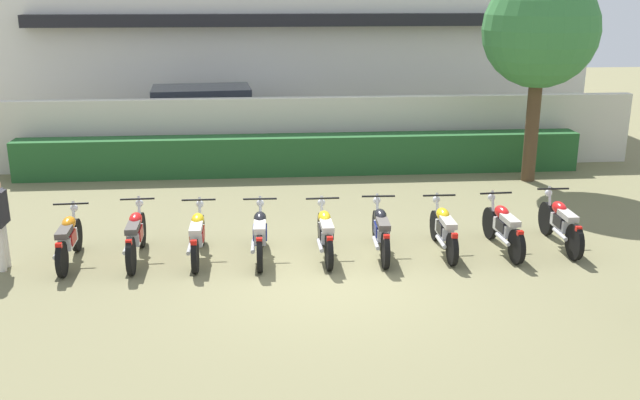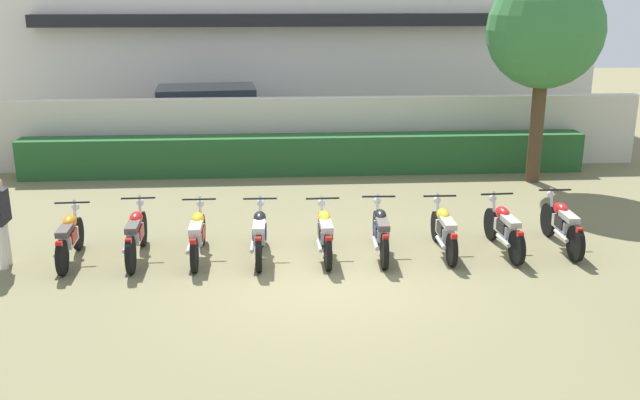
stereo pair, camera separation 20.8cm
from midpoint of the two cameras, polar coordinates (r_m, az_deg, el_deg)
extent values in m
plane|color=olive|center=(11.68, 0.96, -6.28)|extent=(60.00, 60.00, 0.00)
cube|color=white|center=(24.94, -1.80, 13.84)|extent=(18.63, 6.00, 6.58)
cube|color=black|center=(21.69, -1.48, 14.27)|extent=(15.65, 0.50, 0.36)
cube|color=beige|center=(18.57, -0.96, 5.45)|extent=(17.70, 0.30, 1.84)
cube|color=#235628|center=(17.97, -0.84, 3.67)|extent=(14.16, 0.70, 0.98)
cube|color=#9EA3A8|center=(20.46, -8.15, 5.83)|extent=(4.64, 2.23, 1.00)
cube|color=#2D333D|center=(20.32, -8.81, 8.09)|extent=(2.83, 1.93, 0.65)
cylinder|color=black|center=(21.51, -3.93, 5.41)|extent=(0.70, 0.28, 0.68)
cylinder|color=black|center=(19.71, -3.46, 4.36)|extent=(0.70, 0.28, 0.68)
cylinder|color=black|center=(21.49, -12.36, 5.04)|extent=(0.70, 0.28, 0.68)
cylinder|color=black|center=(19.68, -12.65, 3.96)|extent=(0.70, 0.28, 0.68)
cylinder|color=#4C3823|center=(17.87, 17.34, 5.60)|extent=(0.32, 0.32, 2.67)
sphere|color=#387A3D|center=(17.60, 17.99, 12.88)|extent=(2.69, 2.69, 2.69)
cylinder|color=black|center=(13.51, -18.48, -2.57)|extent=(0.12, 0.60, 0.59)
cylinder|color=black|center=(12.41, -19.58, -4.40)|extent=(0.12, 0.60, 0.59)
cube|color=silver|center=(12.86, -19.12, -2.90)|extent=(0.23, 0.61, 0.22)
ellipsoid|color=orange|center=(12.95, -19.06, -1.69)|extent=(0.24, 0.45, 0.22)
cube|color=#4C4742|center=(12.58, -19.42, -2.35)|extent=(0.22, 0.53, 0.10)
cube|color=red|center=(12.22, -19.81, -3.35)|extent=(0.10, 0.08, 0.08)
cylinder|color=silver|center=(13.33, -18.68, -1.40)|extent=(0.06, 0.23, 0.65)
cylinder|color=black|center=(13.15, -18.89, -0.20)|extent=(0.60, 0.06, 0.04)
sphere|color=silver|center=(13.38, -18.66, -0.52)|extent=(0.14, 0.14, 0.14)
cylinder|color=silver|center=(12.70, -19.82, -3.84)|extent=(0.09, 0.55, 0.07)
cube|color=#A51414|center=(12.80, -19.18, -2.76)|extent=(0.26, 0.37, 0.20)
cylinder|color=black|center=(13.37, -13.68, -2.26)|extent=(0.11, 0.64, 0.64)
cylinder|color=black|center=(12.13, -14.52, -4.30)|extent=(0.11, 0.64, 0.64)
cube|color=silver|center=(12.66, -14.16, -2.67)|extent=(0.22, 0.61, 0.22)
ellipsoid|color=red|center=(12.74, -14.12, -1.44)|extent=(0.23, 0.45, 0.22)
cube|color=#4C4742|center=(12.37, -14.38, -2.10)|extent=(0.21, 0.53, 0.10)
cube|color=red|center=(11.95, -14.69, -3.22)|extent=(0.10, 0.08, 0.08)
cylinder|color=silver|center=(13.19, -13.83, -1.07)|extent=(0.06, 0.23, 0.65)
cylinder|color=black|center=(13.01, -13.98, 0.15)|extent=(0.60, 0.05, 0.04)
sphere|color=silver|center=(13.24, -13.82, -0.18)|extent=(0.14, 0.14, 0.14)
cylinder|color=silver|center=(12.49, -14.82, -3.62)|extent=(0.09, 0.55, 0.07)
cube|color=#A51414|center=(12.59, -14.21, -2.53)|extent=(0.25, 0.37, 0.20)
cylinder|color=black|center=(13.21, -9.06, -2.37)|extent=(0.09, 0.57, 0.57)
cylinder|color=black|center=(11.98, -9.58, -4.43)|extent=(0.09, 0.57, 0.57)
cube|color=silver|center=(12.50, -9.36, -2.79)|extent=(0.20, 0.60, 0.22)
ellipsoid|color=yellow|center=(12.58, -9.34, -1.54)|extent=(0.22, 0.44, 0.22)
cube|color=beige|center=(12.21, -9.50, -2.22)|extent=(0.20, 0.52, 0.10)
cube|color=red|center=(11.79, -9.70, -3.34)|extent=(0.10, 0.08, 0.08)
cylinder|color=silver|center=(13.03, -9.15, -1.17)|extent=(0.05, 0.23, 0.65)
cylinder|color=black|center=(12.85, -9.25, 0.06)|extent=(0.60, 0.04, 0.04)
sphere|color=silver|center=(13.08, -9.15, -0.27)|extent=(0.14, 0.14, 0.14)
cylinder|color=silver|center=(12.32, -9.99, -3.75)|extent=(0.07, 0.55, 0.07)
cube|color=#A51414|center=(12.43, -9.39, -2.65)|extent=(0.24, 0.36, 0.20)
cylinder|color=black|center=(13.03, -4.29, -2.36)|extent=(0.10, 0.62, 0.62)
cylinder|color=black|center=(11.87, -4.44, -4.32)|extent=(0.10, 0.62, 0.62)
cube|color=silver|center=(12.35, -4.39, -2.72)|extent=(0.21, 0.60, 0.22)
ellipsoid|color=black|center=(12.44, -4.39, -1.46)|extent=(0.23, 0.44, 0.22)
cube|color=beige|center=(12.06, -4.44, -2.14)|extent=(0.21, 0.52, 0.10)
cube|color=red|center=(11.68, -4.49, -3.21)|extent=(0.10, 0.08, 0.08)
cylinder|color=silver|center=(12.85, -4.34, -1.14)|extent=(0.05, 0.23, 0.65)
cylinder|color=black|center=(12.66, -4.38, 0.11)|extent=(0.60, 0.05, 0.04)
sphere|color=silver|center=(12.90, -4.34, -0.23)|extent=(0.14, 0.14, 0.14)
cylinder|color=silver|center=(12.16, -4.97, -3.69)|extent=(0.08, 0.55, 0.07)
cube|color=navy|center=(12.29, -4.40, -2.58)|extent=(0.25, 0.36, 0.20)
cylinder|color=black|center=(13.05, 0.59, -2.34)|extent=(0.10, 0.60, 0.60)
cylinder|color=black|center=(11.90, 1.15, -4.26)|extent=(0.10, 0.60, 0.60)
cube|color=silver|center=(12.38, 0.89, -2.68)|extent=(0.21, 0.60, 0.22)
ellipsoid|color=yellow|center=(12.46, 0.81, -1.43)|extent=(0.23, 0.44, 0.22)
cube|color=#B2ADA3|center=(12.09, 1.00, -2.11)|extent=(0.21, 0.52, 0.10)
cube|color=red|center=(11.71, 1.21, -3.16)|extent=(0.10, 0.08, 0.08)
cylinder|color=silver|center=(12.86, 0.64, -1.12)|extent=(0.05, 0.23, 0.65)
cylinder|color=black|center=(12.68, 0.68, 0.13)|extent=(0.60, 0.05, 0.04)
sphere|color=silver|center=(12.91, 0.59, -0.21)|extent=(0.14, 0.14, 0.14)
cylinder|color=silver|center=(12.18, 0.44, -3.67)|extent=(0.08, 0.55, 0.07)
cube|color=black|center=(12.31, 0.91, -2.54)|extent=(0.25, 0.36, 0.20)
cylinder|color=black|center=(13.20, 5.04, -2.16)|extent=(0.11, 0.61, 0.61)
cylinder|color=black|center=(12.02, 5.71, -4.12)|extent=(0.11, 0.61, 0.61)
cube|color=silver|center=(12.51, 5.40, -2.53)|extent=(0.22, 0.61, 0.22)
ellipsoid|color=black|center=(12.60, 5.34, -1.28)|extent=(0.24, 0.45, 0.22)
cube|color=#4C4742|center=(12.23, 5.56, -1.95)|extent=(0.22, 0.53, 0.10)
cube|color=red|center=(11.83, 5.81, -3.02)|extent=(0.10, 0.08, 0.08)
cylinder|color=silver|center=(13.01, 5.12, -0.96)|extent=(0.06, 0.23, 0.65)
cylinder|color=black|center=(12.83, 5.20, 0.28)|extent=(0.60, 0.06, 0.04)
sphere|color=silver|center=(13.06, 5.09, -0.06)|extent=(0.14, 0.14, 0.14)
cylinder|color=silver|center=(12.31, 4.97, -3.49)|extent=(0.09, 0.55, 0.07)
cube|color=navy|center=(12.45, 5.44, -2.38)|extent=(0.25, 0.37, 0.20)
cylinder|color=black|center=(13.45, 9.76, -2.08)|extent=(0.10, 0.56, 0.56)
cylinder|color=black|center=(12.30, 11.03, -3.97)|extent=(0.10, 0.56, 0.56)
cube|color=silver|center=(12.78, 10.45, -2.42)|extent=(0.21, 0.60, 0.22)
ellipsoid|color=yellow|center=(12.86, 10.33, -1.21)|extent=(0.23, 0.44, 0.22)
cube|color=#B2ADA3|center=(12.50, 10.74, -1.86)|extent=(0.21, 0.52, 0.10)
cube|color=red|center=(12.11, 11.22, -2.90)|extent=(0.10, 0.08, 0.08)
cylinder|color=silver|center=(13.27, 9.91, -0.89)|extent=(0.05, 0.23, 0.65)
cylinder|color=black|center=(13.09, 10.06, 0.32)|extent=(0.60, 0.04, 0.04)
sphere|color=silver|center=(13.32, 9.84, -0.01)|extent=(0.14, 0.14, 0.14)
cylinder|color=silver|center=(12.56, 10.15, -3.37)|extent=(0.08, 0.55, 0.07)
cube|color=black|center=(12.71, 10.51, -2.28)|extent=(0.24, 0.36, 0.20)
cylinder|color=black|center=(13.72, 14.03, -1.88)|extent=(0.12, 0.60, 0.60)
cylinder|color=black|center=(12.60, 16.00, -3.72)|extent=(0.12, 0.60, 0.60)
cube|color=silver|center=(13.06, 15.10, -2.21)|extent=(0.23, 0.61, 0.22)
ellipsoid|color=red|center=(13.14, 14.91, -1.03)|extent=(0.24, 0.45, 0.22)
cube|color=#B2ADA3|center=(12.80, 15.54, -1.66)|extent=(0.22, 0.53, 0.10)
cube|color=red|center=(12.42, 16.28, -2.67)|extent=(0.10, 0.08, 0.08)
cylinder|color=silver|center=(13.54, 14.25, -0.72)|extent=(0.06, 0.23, 0.65)
cylinder|color=black|center=(13.37, 14.48, 0.47)|extent=(0.60, 0.06, 0.04)
sphere|color=silver|center=(13.59, 14.15, 0.14)|extent=(0.14, 0.14, 0.14)
cylinder|color=silver|center=(12.84, 14.95, -3.15)|extent=(0.09, 0.55, 0.07)
cube|color=black|center=(13.00, 15.20, -2.08)|extent=(0.26, 0.37, 0.20)
cylinder|color=black|center=(14.22, 18.29, -1.51)|extent=(0.10, 0.64, 0.64)
cylinder|color=black|center=(13.07, 20.29, -3.31)|extent=(0.10, 0.64, 0.64)
cube|color=silver|center=(13.55, 19.39, -1.84)|extent=(0.21, 0.60, 0.22)
ellipsoid|color=red|center=(13.63, 19.22, -0.70)|extent=(0.23, 0.44, 0.22)
cube|color=#B2ADA3|center=(13.29, 19.83, -1.29)|extent=(0.21, 0.52, 0.10)
cube|color=red|center=(12.89, 20.59, -2.29)|extent=(0.10, 0.08, 0.08)
cylinder|color=silver|center=(14.05, 18.54, -0.38)|extent=(0.05, 0.23, 0.65)
cylinder|color=black|center=(13.88, 18.79, 0.77)|extent=(0.60, 0.05, 0.04)
sphere|color=silver|center=(14.09, 18.45, 0.45)|extent=(0.14, 0.14, 0.14)
cylinder|color=silver|center=(13.33, 19.24, -2.72)|extent=(0.08, 0.55, 0.07)
cube|color=black|center=(13.49, 19.48, -1.70)|extent=(0.25, 0.36, 0.20)
cylinder|color=silver|center=(13.17, -23.52, -3.19)|extent=(0.13, 0.13, 0.78)
cylinder|color=silver|center=(12.99, -23.81, -3.49)|extent=(0.13, 0.13, 0.78)
cylinder|color=#232328|center=(13.13, -23.62, -0.12)|extent=(0.09, 0.09, 0.53)
camera|label=1|loc=(0.10, -89.53, 0.14)|focal=39.79mm
camera|label=2|loc=(0.10, 90.47, -0.14)|focal=39.79mm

